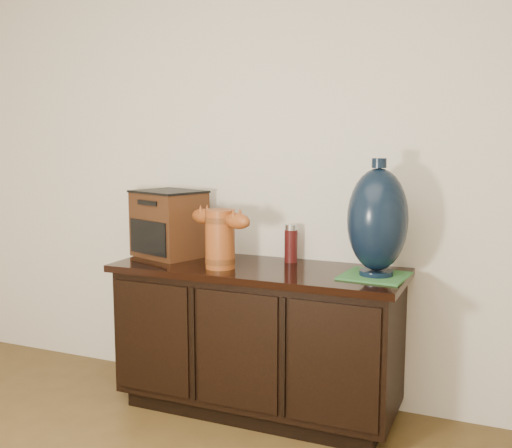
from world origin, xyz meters
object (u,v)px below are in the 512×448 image
at_px(sideboard, 258,338).
at_px(spray_can, 291,244).
at_px(tv_radio, 169,224).
at_px(terracotta_vessel, 220,235).
at_px(lamp_base, 378,220).

bearing_deg(sideboard, spray_can, 57.05).
bearing_deg(tv_radio, terracotta_vessel, -3.13).
distance_m(tv_radio, lamp_base, 1.15).
bearing_deg(spray_can, terracotta_vessel, -134.49).
relative_size(sideboard, lamp_base, 2.71).
distance_m(tv_radio, spray_can, 0.68).
distance_m(sideboard, tv_radio, 0.78).
bearing_deg(terracotta_vessel, tv_radio, 178.74).
bearing_deg(spray_can, tv_radio, -170.87).
distance_m(terracotta_vessel, spray_can, 0.39).
height_order(lamp_base, spray_can, lamp_base).
bearing_deg(sideboard, lamp_base, 0.66).
xyz_separation_m(sideboard, spray_can, (0.11, 0.17, 0.47)).
height_order(tv_radio, spray_can, tv_radio).
xyz_separation_m(terracotta_vessel, spray_can, (0.27, 0.28, -0.07)).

